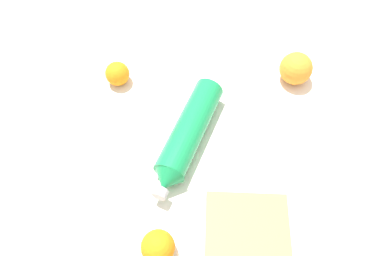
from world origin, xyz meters
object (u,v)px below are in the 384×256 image
(orange_1, at_px, (117,74))
(cutting_board, at_px, (248,250))
(water_bottle, at_px, (188,135))
(orange_0, at_px, (296,68))
(orange_2, at_px, (158,247))

(orange_1, height_order, cutting_board, orange_1)
(water_bottle, bearing_deg, orange_0, 147.91)
(orange_0, relative_size, cutting_board, 0.35)
(orange_0, relative_size, orange_2, 1.24)
(water_bottle, distance_m, orange_2, 0.26)
(orange_0, bearing_deg, water_bottle, -58.87)
(orange_1, bearing_deg, water_bottle, 39.82)
(water_bottle, distance_m, orange_0, 0.33)
(water_bottle, xyz_separation_m, orange_1, (-0.20, -0.17, -0.00))
(orange_0, relative_size, orange_1, 1.35)
(orange_0, height_order, orange_1, orange_0)
(cutting_board, bearing_deg, orange_1, -142.97)
(water_bottle, bearing_deg, cutting_board, 47.70)
(orange_0, distance_m, orange_1, 0.45)
(orange_0, distance_m, cutting_board, 0.47)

